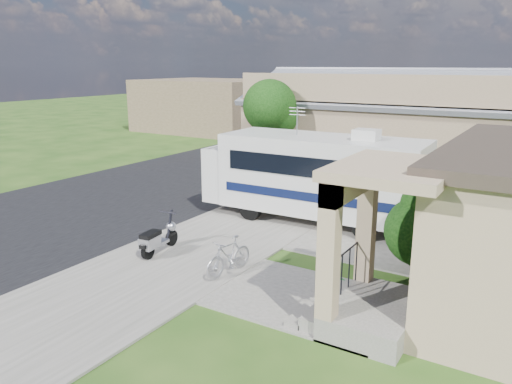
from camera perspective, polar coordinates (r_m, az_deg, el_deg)
The scene contains 18 objects.
ground at distance 13.86m, azimuth -3.72°, elevation -7.69°, with size 120.00×120.00×0.00m, color #1C4011.
street_slab at distance 25.86m, azimuth -4.46°, elevation 2.79°, with size 9.00×80.00×0.02m, color black.
sidewalk_slab at distance 22.72m, azimuth 8.91°, elevation 1.08°, with size 4.00×80.00×0.06m, color #5C5A53.
driveway_slab at distance 16.90m, azimuth 9.40°, elevation -3.64°, with size 7.00×6.00×0.05m, color #5C5A53.
walk_slab at distance 11.66m, azimuth 5.72°, elevation -12.06°, with size 4.00×3.00×0.05m, color #5C5A53.
warehouse at distance 25.72m, azimuth 14.65°, elevation 6.78°, with size 12.50×8.40×5.04m.
distant_bldg_far at distance 40.76m, azimuth -5.39°, elevation 9.86°, with size 10.00×8.00×4.00m, color brown.
distant_bldg_near at distance 49.92m, azimuth 4.95°, elevation 10.24°, with size 8.00×7.00×3.20m, color #816B50.
street_tree_a at distance 22.55m, azimuth 1.87°, elevation 9.44°, with size 2.44×2.40×4.58m.
street_tree_b at distance 31.58m, azimuth 11.13°, elevation 10.87°, with size 2.44×2.40×4.73m.
street_tree_c at distance 40.12m, azimuth 15.79°, elevation 10.90°, with size 2.44×2.40×4.42m.
motorhome at distance 16.77m, azimuth 6.66°, elevation 2.03°, with size 7.51×2.62×3.82m.
shrub at distance 13.20m, azimuth 18.54°, elevation -3.95°, with size 1.94×1.86×2.39m.
scooter at distance 14.21m, azimuth -11.21°, elevation -5.28°, with size 0.62×1.65×1.09m.
bicycle at distance 12.66m, azimuth -3.12°, elevation -7.57°, with size 0.44×1.57×0.95m, color #A6A6AD.
pickup_truck at distance 26.89m, azimuth 1.14°, elevation 5.00°, with size 2.66×5.77×1.60m, color white.
van at distance 33.97m, azimuth 6.90°, elevation 7.06°, with size 2.54×6.26×1.82m, color white.
garden_hose at distance 12.29m, azimuth 9.22°, elevation -10.41°, with size 0.38×0.38×0.17m, color #136121.
Camera 1 is at (7.49, -10.42, 5.21)m, focal length 35.00 mm.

